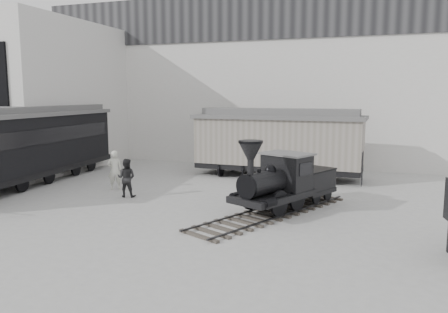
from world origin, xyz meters
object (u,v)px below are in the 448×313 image
(boxcar, at_px, (278,141))
(visitor_a, at_px, (115,170))
(passenger_coach, at_px, (22,145))
(locomotive, at_px, (282,185))
(visitor_b, at_px, (126,178))

(boxcar, relative_size, visitor_a, 4.94)
(boxcar, distance_m, passenger_coach, 13.42)
(boxcar, bearing_deg, locomotive, -74.60)
(locomotive, bearing_deg, visitor_a, -164.02)
(boxcar, height_order, visitor_a, boxcar)
(locomotive, bearing_deg, visitor_b, -156.27)
(passenger_coach, relative_size, visitor_b, 8.03)
(passenger_coach, bearing_deg, visitor_b, -10.16)
(locomotive, distance_m, visitor_b, 7.14)
(boxcar, relative_size, visitor_b, 5.45)
(locomotive, xyz_separation_m, visitor_b, (-7.14, 0.21, -0.19))
(passenger_coach, xyz_separation_m, visitor_b, (6.40, -0.69, -1.17))
(boxcar, bearing_deg, visitor_b, -126.19)
(boxcar, bearing_deg, visitor_a, -137.97)
(visitor_a, bearing_deg, passenger_coach, -27.27)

